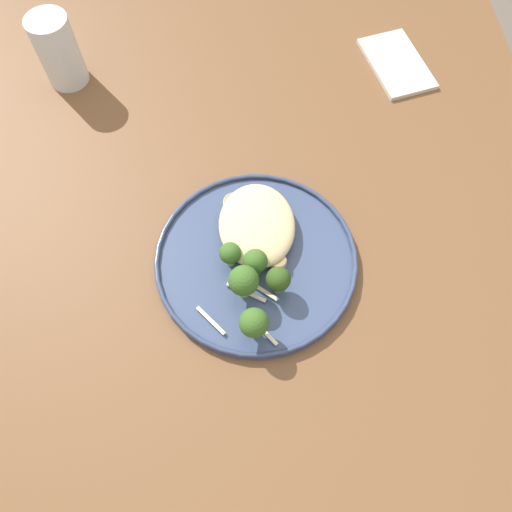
% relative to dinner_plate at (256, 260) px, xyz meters
% --- Properties ---
extents(ground, '(6.00, 6.00, 0.00)m').
position_rel_dinner_plate_xyz_m(ground, '(-0.03, -0.01, -0.75)').
color(ground, '#665B51').
extents(wooden_dining_table, '(1.40, 1.00, 0.74)m').
position_rel_dinner_plate_xyz_m(wooden_dining_table, '(-0.03, -0.01, -0.09)').
color(wooden_dining_table, brown).
rests_on(wooden_dining_table, ground).
extents(dinner_plate, '(0.29, 0.29, 0.02)m').
position_rel_dinner_plate_xyz_m(dinner_plate, '(0.00, 0.00, 0.00)').
color(dinner_plate, '#38476B').
rests_on(dinner_plate, wooden_dining_table).
extents(noodle_bed, '(0.14, 0.11, 0.03)m').
position_rel_dinner_plate_xyz_m(noodle_bed, '(-0.05, 0.00, 0.02)').
color(noodle_bed, beige).
rests_on(noodle_bed, dinner_plate).
extents(seared_scallop_rear_pale, '(0.03, 0.03, 0.01)m').
position_rel_dinner_plate_xyz_m(seared_scallop_rear_pale, '(-0.03, 0.04, 0.01)').
color(seared_scallop_rear_pale, '#E5C689').
rests_on(seared_scallop_rear_pale, dinner_plate).
extents(seared_scallop_tiny_bay, '(0.02, 0.02, 0.01)m').
position_rel_dinner_plate_xyz_m(seared_scallop_tiny_bay, '(0.01, 0.03, 0.01)').
color(seared_scallop_tiny_bay, '#DBB77A').
rests_on(seared_scallop_tiny_bay, dinner_plate).
extents(seared_scallop_right_edge, '(0.03, 0.03, 0.01)m').
position_rel_dinner_plate_xyz_m(seared_scallop_right_edge, '(-0.05, -0.01, 0.01)').
color(seared_scallop_right_edge, '#E5C689').
rests_on(seared_scallop_right_edge, dinner_plate).
extents(seared_scallop_half_hidden, '(0.03, 0.03, 0.02)m').
position_rel_dinner_plate_xyz_m(seared_scallop_half_hidden, '(-0.09, -0.03, 0.01)').
color(seared_scallop_half_hidden, '#E5C689').
rests_on(seared_scallop_half_hidden, dinner_plate).
extents(broccoli_floret_left_leaning, '(0.04, 0.04, 0.06)m').
position_rel_dinner_plate_xyz_m(broccoli_floret_left_leaning, '(0.11, -0.01, 0.04)').
color(broccoli_floret_left_leaning, '#89A356').
rests_on(broccoli_floret_left_leaning, dinner_plate).
extents(broccoli_floret_small_sprig, '(0.03, 0.03, 0.04)m').
position_rel_dinner_plate_xyz_m(broccoli_floret_small_sprig, '(0.00, -0.04, 0.03)').
color(broccoli_floret_small_sprig, '#89A356').
rests_on(broccoli_floret_small_sprig, dinner_plate).
extents(broccoli_floret_center_pile, '(0.03, 0.03, 0.05)m').
position_rel_dinner_plate_xyz_m(broccoli_floret_center_pile, '(0.02, -0.00, 0.03)').
color(broccoli_floret_center_pile, '#7A994C').
rests_on(broccoli_floret_center_pile, dinner_plate).
extents(broccoli_floret_rear_charred, '(0.04, 0.04, 0.06)m').
position_rel_dinner_plate_xyz_m(broccoli_floret_rear_charred, '(0.05, -0.02, 0.04)').
color(broccoli_floret_rear_charred, '#89A356').
rests_on(broccoli_floret_rear_charred, dinner_plate).
extents(broccoli_floret_tall_stalk, '(0.03, 0.03, 0.05)m').
position_rel_dinner_plate_xyz_m(broccoli_floret_tall_stalk, '(0.05, 0.03, 0.03)').
color(broccoli_floret_tall_stalk, '#89A356').
rests_on(broccoli_floret_tall_stalk, dinner_plate).
extents(onion_sliver_pale_crescent, '(0.04, 0.05, 0.00)m').
position_rel_dinner_plate_xyz_m(onion_sliver_pale_crescent, '(0.05, 0.00, 0.01)').
color(onion_sliver_pale_crescent, silver).
rests_on(onion_sliver_pale_crescent, dinner_plate).
extents(onion_sliver_long_sliver, '(0.03, 0.05, 0.00)m').
position_rel_dinner_plate_xyz_m(onion_sliver_long_sliver, '(0.05, -0.02, 0.01)').
color(onion_sliver_long_sliver, silver).
rests_on(onion_sliver_long_sliver, dinner_plate).
extents(onion_sliver_curled_piece, '(0.05, 0.04, 0.00)m').
position_rel_dinner_plate_xyz_m(onion_sliver_curled_piece, '(0.11, 0.00, 0.01)').
color(onion_sliver_curled_piece, silver).
rests_on(onion_sliver_curled_piece, dinner_plate).
extents(onion_sliver_short_strip, '(0.04, 0.04, 0.00)m').
position_rel_dinner_plate_xyz_m(onion_sliver_short_strip, '(0.09, -0.07, 0.01)').
color(onion_sliver_short_strip, silver).
rests_on(onion_sliver_short_strip, dinner_plate).
extents(water_glass, '(0.07, 0.07, 0.12)m').
position_rel_dinner_plate_xyz_m(water_glass, '(-0.38, -0.30, 0.04)').
color(water_glass, silver).
rests_on(water_glass, wooden_dining_table).
extents(folded_napkin, '(0.17, 0.12, 0.01)m').
position_rel_dinner_plate_xyz_m(folded_napkin, '(-0.37, 0.28, -0.00)').
color(folded_napkin, silver).
rests_on(folded_napkin, wooden_dining_table).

